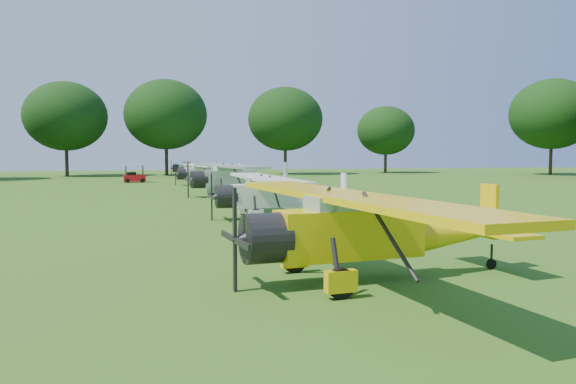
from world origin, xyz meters
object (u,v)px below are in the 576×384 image
aircraft_4 (237,176)px  golf_cart (134,176)px  aircraft_6 (201,170)px  aircraft_2 (370,224)px  aircraft_5 (207,172)px  aircraft_3 (278,192)px  aircraft_7 (194,167)px

aircraft_4 → golf_cart: (-7.47, 20.42, -0.79)m
aircraft_4 → aircraft_6: bearing=80.8°
aircraft_2 → aircraft_4: aircraft_4 is taller
aircraft_5 → golf_cart: size_ratio=4.72×
aircraft_3 → aircraft_5: bearing=89.4°
aircraft_6 → golf_cart: aircraft_6 is taller
aircraft_4 → golf_cart: aircraft_4 is taller
aircraft_2 → golf_cart: bearing=91.6°
aircraft_2 → aircraft_6: size_ratio=1.19×
aircraft_2 → aircraft_4: size_ratio=0.95×
aircraft_6 → aircraft_5: bearing=-88.4°
aircraft_7 → aircraft_4: bearing=-93.1°
aircraft_2 → aircraft_7: size_ratio=1.13×
aircraft_2 → golf_cart: 47.46m
aircraft_3 → aircraft_5: 28.23m
aircraft_3 → aircraft_7: bearing=88.6°
aircraft_4 → aircraft_2: bearing=-101.6°
aircraft_2 → aircraft_5: 41.02m
golf_cart → aircraft_6: bearing=29.3°
aircraft_4 → aircraft_5: aircraft_4 is taller
aircraft_5 → aircraft_3: bearing=-96.9°
aircraft_2 → aircraft_6: 52.00m
aircraft_5 → aircraft_6: bearing=80.0°
aircraft_4 → aircraft_6: 25.42m
aircraft_7 → golf_cart: 17.31m
aircraft_3 → aircraft_7: aircraft_3 is taller
aircraft_5 → golf_cart: aircraft_5 is taller
aircraft_6 → aircraft_2: bearing=-86.9°
aircraft_3 → golf_cart: bearing=100.6°
aircraft_4 → aircraft_6: (-0.16, 25.41, -0.28)m
aircraft_2 → aircraft_7: 62.71m
aircraft_2 → aircraft_6: bearing=82.9°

